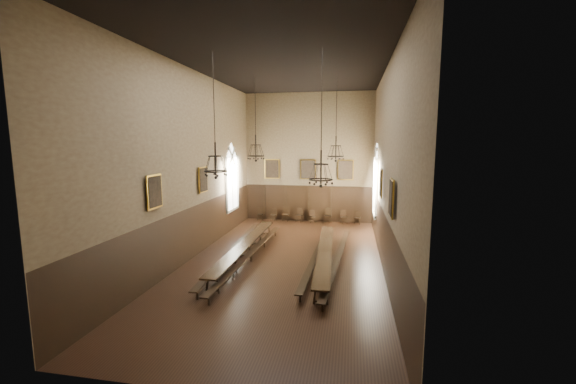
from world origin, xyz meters
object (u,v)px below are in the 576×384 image
(chair_3, at_px, (299,218))
(chair_1, at_px, (273,217))
(chair_6, at_px, (344,219))
(chair_7, at_px, (357,220))
(chair_0, at_px, (260,217))
(chair_2, at_px, (286,217))
(table_left, at_px, (246,250))
(chair_5, at_px, (328,218))
(bench_right_inner, at_px, (317,256))
(bench_left_inner, at_px, (251,256))
(chandelier_back_left, at_px, (256,151))
(chandelier_back_right, at_px, (336,151))
(chair_4, at_px, (312,219))
(bench_left_outer, at_px, (234,251))
(chandelier_front_right, at_px, (321,172))
(bench_right_outer, at_px, (338,260))
(chandelier_front_left, at_px, (216,164))
(table_right, at_px, (325,257))

(chair_3, bearing_deg, chair_1, -168.00)
(chair_6, height_order, chair_7, chair_6)
(chair_0, bearing_deg, chair_2, -1.16)
(table_left, relative_size, chair_5, 9.05)
(bench_right_inner, height_order, chair_2, chair_2)
(chair_2, xyz_separation_m, chair_3, (1.01, -0.11, -0.01))
(bench_left_inner, relative_size, chair_6, 10.78)
(chair_1, distance_m, chandelier_back_left, 7.66)
(chair_3, distance_m, chandelier_back_left, 7.77)
(table_left, height_order, chair_6, chair_6)
(chandelier_back_left, height_order, chandelier_back_right, same)
(bench_left_inner, bearing_deg, chair_7, 60.14)
(chair_3, relative_size, chair_4, 1.11)
(chair_7, bearing_deg, chandelier_back_right, -96.48)
(bench_left_outer, relative_size, chair_6, 11.03)
(bench_left_outer, xyz_separation_m, bench_left_inner, (1.00, -0.45, -0.01))
(chandelier_front_right, bearing_deg, chair_7, 81.48)
(bench_right_outer, relative_size, chair_5, 9.51)
(chair_0, relative_size, chair_7, 0.98)
(chair_2, relative_size, chandelier_back_right, 0.23)
(chair_6, bearing_deg, chandelier_front_right, -113.53)
(bench_right_outer, xyz_separation_m, chair_3, (-3.06, 8.65, 0.01))
(chair_5, relative_size, chandelier_back_left, 0.24)
(chair_5, height_order, chandelier_front_right, chandelier_front_right)
(chandelier_back_left, bearing_deg, table_left, -88.30)
(bench_left_outer, bearing_deg, chair_0, 95.96)
(chair_6, height_order, chandelier_front_right, chandelier_front_right)
(chair_4, height_order, chandelier_back_right, chandelier_back_right)
(chair_1, relative_size, chair_4, 1.00)
(bench_right_inner, distance_m, chair_3, 8.49)
(chair_7, relative_size, chandelier_back_right, 0.21)
(chair_3, bearing_deg, chandelier_back_right, -52.66)
(bench_left_outer, bearing_deg, chandelier_front_left, -84.55)
(chandelier_front_right, bearing_deg, chandelier_back_left, 128.67)
(chair_2, bearing_deg, bench_right_inner, -68.52)
(chair_4, xyz_separation_m, chandelier_front_right, (1.49, -10.77, 4.20))
(bench_right_outer, height_order, chair_7, chair_7)
(table_left, bearing_deg, chair_0, 99.95)
(bench_left_inner, xyz_separation_m, chair_0, (-1.87, 8.74, -0.02))
(chair_4, relative_size, chandelier_back_right, 0.20)
(chair_3, distance_m, chair_5, 2.00)
(table_right, relative_size, bench_right_outer, 0.93)
(bench_right_outer, bearing_deg, chandelier_back_left, 148.90)
(chair_3, bearing_deg, bench_left_inner, -84.31)
(chair_2, bearing_deg, chair_1, -171.77)
(bench_right_outer, distance_m, chair_7, 8.70)
(chandelier_back_right, bearing_deg, table_right, -95.76)
(chandelier_front_left, bearing_deg, table_right, 29.47)
(table_right, bearing_deg, chandelier_back_left, 146.03)
(table_left, relative_size, chandelier_front_left, 1.97)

